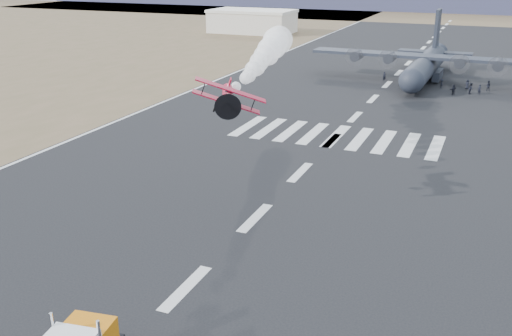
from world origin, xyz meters
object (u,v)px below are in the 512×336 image
Objects in this scene: crew_c at (442,84)px; crew_g at (384,76)px; crew_d at (424,79)px; crew_h at (471,88)px; hangar_left at (252,21)px; crew_b at (488,86)px; crew_f at (453,90)px; crew_a at (479,89)px; aerobatic_biplane at (227,97)px; transport_aircraft at (426,63)px; crew_e at (467,84)px.

crew_g is at bearing 55.02° from crew_c.
crew_h is at bearing 101.73° from crew_d.
hangar_left reaches higher than crew_b.
crew_h is at bearing -141.72° from crew_c.
crew_f is at bearing -174.37° from crew_c.
crew_d is at bearing -177.37° from crew_a.
crew_b is (1.19, 3.50, 0.04)m from crew_a.
crew_d is (57.80, -57.93, -2.62)m from hangar_left.
crew_a is (18.01, 57.26, -9.36)m from aerobatic_biplane.
crew_c is at bearing 74.77° from crew_h.
transport_aircraft is 12.20m from crew_f.
aerobatic_biplane is 3.30× the size of crew_g.
crew_a is 1.03× the size of crew_e.
transport_aircraft is at bearing 57.57° from crew_h.
crew_e is (7.40, -1.67, 0.02)m from crew_d.
crew_e is at bearing -4.28° from crew_b.
hangar_left is 130.39m from aerobatic_biplane.
transport_aircraft reaches higher than crew_a.
crew_c is at bearing 96.03° from crew_d.
hangar_left is 90.93m from crew_b.
transport_aircraft reaches higher than crew_g.
crew_h is (4.86, -2.74, 0.12)m from crew_c.
crew_h is (15.06, -5.05, 0.06)m from crew_g.
hangar_left is 14.14× the size of crew_g.
aerobatic_biplane is 61.70m from crew_c.
transport_aircraft reaches higher than crew_e.
transport_aircraft is 7.97m from crew_g.
crew_a is at bearing -43.23° from hangar_left.
crew_b is at bearing -24.60° from transport_aircraft.
transport_aircraft is 23.44× the size of crew_g.
crew_a is 3.70m from crew_b.
aerobatic_biplane is 3.63× the size of crew_d.
crew_f is at bearing -124.94° from crew_a.
hangar_left reaches higher than crew_e.
crew_h is (0.81, -3.85, 0.12)m from crew_e.
crew_f is at bearing -65.97° from crew_g.
crew_f is (63.39, -64.94, -2.58)m from hangar_left.
crew_c is 4.79m from crew_f.
crew_d is (-3.35, 2.77, -0.02)m from crew_c.
aerobatic_biplane reaches higher than crew_h.
crew_g reaches higher than crew_c.
aerobatic_biplane reaches higher than crew_b.
crew_g reaches higher than crew_d.
transport_aircraft is at bearing 179.46° from crew_e.
crew_e is at bearing -97.04° from crew_c.
crew_b is (10.96, -5.29, -2.17)m from transport_aircraft.
hangar_left is 92.40m from crew_a.
crew_b is 4.45m from crew_h.
crew_h is at bearing -44.94° from crew_e.
hangar_left is 14.77× the size of crew_a.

